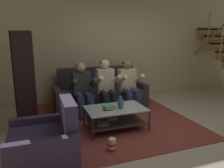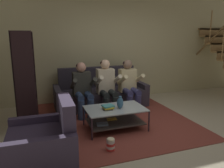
# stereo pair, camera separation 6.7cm
# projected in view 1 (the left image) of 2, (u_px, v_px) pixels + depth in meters

# --- Properties ---
(ground) EXTENTS (16.80, 16.80, 0.00)m
(ground) POSITION_uv_depth(u_px,v_px,m) (155.00, 132.00, 3.93)
(ground) COLOR #BDB497
(back_partition) EXTENTS (8.40, 0.12, 2.90)m
(back_partition) POSITION_uv_depth(u_px,v_px,m) (109.00, 45.00, 5.87)
(back_partition) COLOR #C4BC8C
(back_partition) RESTS_ON ground
(couch) EXTENTS (2.21, 0.86, 0.93)m
(couch) POSITION_uv_depth(u_px,v_px,m) (100.00, 94.00, 5.39)
(couch) COLOR #373240
(couch) RESTS_ON ground
(person_seated_left) EXTENTS (0.50, 0.58, 1.15)m
(person_seated_left) POSITION_uv_depth(u_px,v_px,m) (82.00, 87.00, 4.66)
(person_seated_left) COLOR navy
(person_seated_left) RESTS_ON ground
(person_seated_middle) EXTENTS (0.50, 0.58, 1.19)m
(person_seated_middle) POSITION_uv_depth(u_px,v_px,m) (106.00, 84.00, 4.84)
(person_seated_middle) COLOR black
(person_seated_middle) RESTS_ON ground
(person_seated_right) EXTENTS (0.50, 0.58, 1.16)m
(person_seated_right) POSITION_uv_depth(u_px,v_px,m) (129.00, 83.00, 5.02)
(person_seated_right) COLOR navy
(person_seated_right) RESTS_ON ground
(coffee_table) EXTENTS (1.08, 0.69, 0.41)m
(coffee_table) POSITION_uv_depth(u_px,v_px,m) (115.00, 115.00, 4.03)
(coffee_table) COLOR #ADBDC3
(coffee_table) RESTS_ON ground
(area_rug) EXTENTS (3.07, 3.38, 0.01)m
(area_rug) POSITION_uv_depth(u_px,v_px,m) (109.00, 117.00, 4.66)
(area_rug) COLOR brown
(area_rug) RESTS_ON ground
(vase) EXTENTS (0.12, 0.12, 0.23)m
(vase) POSITION_uv_depth(u_px,v_px,m) (121.00, 103.00, 3.97)
(vase) COLOR #336087
(vase) RESTS_ON coffee_table
(book_stack) EXTENTS (0.23, 0.22, 0.07)m
(book_stack) POSITION_uv_depth(u_px,v_px,m) (108.00, 107.00, 3.94)
(book_stack) COLOR #29272A
(book_stack) RESTS_ON coffee_table
(bookshelf) EXTENTS (0.35, 1.11, 1.78)m
(bookshelf) POSITION_uv_depth(u_px,v_px,m) (24.00, 87.00, 4.11)
(bookshelf) COLOR black
(bookshelf) RESTS_ON ground
(armchair) EXTENTS (0.88, 0.93, 0.88)m
(armchair) POSITION_uv_depth(u_px,v_px,m) (46.00, 144.00, 2.94)
(armchair) COLOR #392F47
(armchair) RESTS_ON ground
(popcorn_tub) EXTENTS (0.13, 0.13, 0.21)m
(popcorn_tub) POSITION_uv_depth(u_px,v_px,m) (112.00, 144.00, 3.29)
(popcorn_tub) COLOR red
(popcorn_tub) RESTS_ON ground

